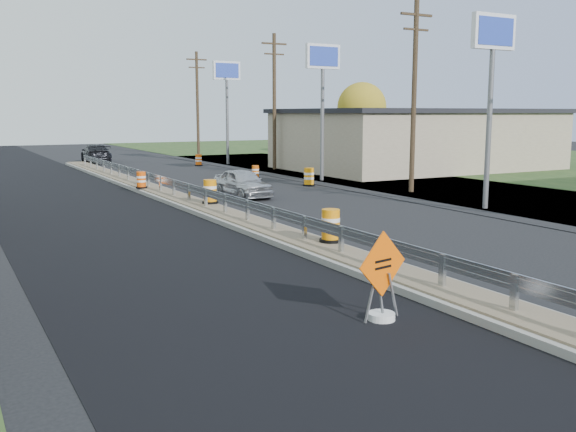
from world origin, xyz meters
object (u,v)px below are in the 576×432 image
car_silver (242,183)px  barrel_median_far (141,180)px  barrel_median_near (331,226)px  barrel_median_mid (210,192)px  barrel_shoulder_near (309,177)px  barrel_shoulder_mid (255,172)px  caution_sign (382,298)px  barrel_shoulder_far (199,160)px  car_dark_far (96,154)px

car_silver → barrel_median_far: bearing=131.1°
barrel_median_far → barrel_median_near: bearing=-86.4°
barrel_median_mid → barrel_shoulder_near: barrel_median_mid is taller
barrel_shoulder_mid → car_silver: car_silver is taller
barrel_median_far → barrel_shoulder_mid: barrel_median_far is taller
barrel_shoulder_near → barrel_median_mid: bearing=-145.9°
barrel_median_far → barrel_median_mid: bearing=-81.9°
caution_sign → car_silver: (5.41, 18.17, 0.23)m
car_silver → barrel_shoulder_far: bearing=72.9°
barrel_median_mid → barrel_shoulder_near: (8.01, 5.43, -0.23)m
barrel_median_near → car_silver: bearing=77.2°
barrel_median_far → barrel_shoulder_far: size_ratio=0.95×
barrel_median_far → car_silver: (3.78, -3.96, 0.04)m
caution_sign → barrel_median_far: size_ratio=2.12×
barrel_shoulder_near → car_silver: 5.80m
barrel_shoulder_mid → car_silver: bearing=-119.8°
barrel_median_near → barrel_shoulder_mid: 21.16m
car_silver → barrel_median_mid: bearing=-136.9°
barrel_median_mid → barrel_shoulder_near: bearing=34.1°
barrel_shoulder_near → car_dark_far: (-6.63, 22.56, 0.28)m
barrel_shoulder_far → barrel_shoulder_mid: bearing=-92.1°
barrel_median_mid → barrel_shoulder_far: 22.67m
barrel_median_far → barrel_shoulder_mid: bearing=24.7°
barrel_shoulder_near → barrel_shoulder_mid: 5.23m
caution_sign → barrel_shoulder_far: size_ratio=2.02×
barrel_shoulder_far → barrel_median_near: bearing=-103.9°
barrel_shoulder_mid → car_silver: size_ratio=0.20×
barrel_shoulder_near → car_silver: car_silver is taller
barrel_median_near → car_silver: car_silver is taller
barrel_shoulder_far → car_silver: size_ratio=0.22×
caution_sign → barrel_median_mid: size_ratio=1.77×
barrel_median_near → barrel_median_far: size_ratio=1.16×
caution_sign → barrel_shoulder_far: bearing=62.8°
car_silver → barrel_shoulder_near: bearing=23.7°
car_silver → barrel_shoulder_mid: bearing=57.7°
caution_sign → barrel_median_near: 6.57m
caution_sign → barrel_shoulder_mid: caution_sign is taller
barrel_median_far → car_silver: car_silver is taller
barrel_median_far → barrel_shoulder_near: (8.98, -1.40, -0.15)m
barrel_median_near → barrel_median_mid: barrel_median_mid is taller
barrel_shoulder_mid → car_dark_far: car_dark_far is taller
car_silver → car_dark_far: size_ratio=0.76×
car_silver → caution_sign: bearing=-109.1°
car_dark_far → barrel_shoulder_mid: bearing=115.8°
barrel_shoulder_far → car_silver: car_silver is taller
caution_sign → car_silver: size_ratio=0.45×
barrel_shoulder_far → barrel_median_mid: bearing=-109.6°
car_silver → car_dark_far: (-1.43, 25.11, 0.08)m
caution_sign → barrel_shoulder_mid: (9.84, 25.91, -0.07)m
caution_sign → barrel_median_mid: caution_sign is taller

